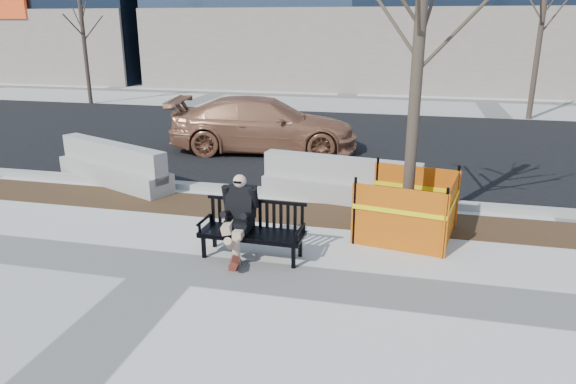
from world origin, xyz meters
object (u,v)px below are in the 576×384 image
bench (252,257)px  jersey_barrier_left (115,184)px  tree_fence (405,235)px  jersey_barrier_right (340,201)px  sedan (264,151)px  seated_man (240,254)px

bench → jersey_barrier_left: 4.92m
tree_fence → jersey_barrier_right: (-1.28, 1.49, 0.00)m
bench → tree_fence: bearing=34.2°
bench → sedan: bearing=106.0°
sedan → jersey_barrier_left: bearing=140.0°
tree_fence → jersey_barrier_left: size_ratio=1.71×
tree_fence → jersey_barrier_right: size_ratio=1.77×
sedan → bench: bearing=-174.0°
bench → jersey_barrier_left: size_ratio=0.50×
jersey_barrier_left → tree_fence: bearing=10.4°
bench → jersey_barrier_right: size_ratio=0.51×
bench → sedan: sedan is taller
tree_fence → sedan: tree_fence is taller
jersey_barrier_left → jersey_barrier_right: size_ratio=1.03×
seated_man → bench: bearing=-11.2°
jersey_barrier_left → jersey_barrier_right: jersey_barrier_left is taller
bench → tree_fence: size_ratio=0.29×
jersey_barrier_right → tree_fence: bearing=-40.6°
bench → jersey_barrier_left: (-3.97, 2.90, 0.00)m
tree_fence → jersey_barrier_right: bearing=130.8°
sedan → jersey_barrier_left: size_ratio=1.56×
tree_fence → sedan: 6.48m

